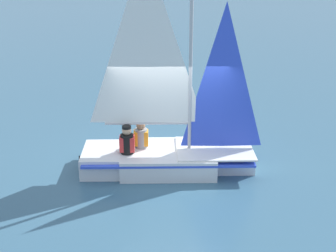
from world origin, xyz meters
The scene contains 4 objects.
ground_plane centered at (0.00, 0.00, 0.00)m, with size 260.00×260.00×0.00m, color #38607A.
sailboat_main centered at (-0.02, 0.01, 0.69)m, with size 4.21×2.89×5.11m.
sailor_helm centered at (-0.52, 0.40, 0.62)m, with size 0.41×0.39×1.16m.
sailor_crew centered at (-0.94, 0.20, 0.63)m, with size 0.41×0.39×1.16m.
Camera 1 is at (-3.96, -9.23, 5.04)m, focal length 50.00 mm.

